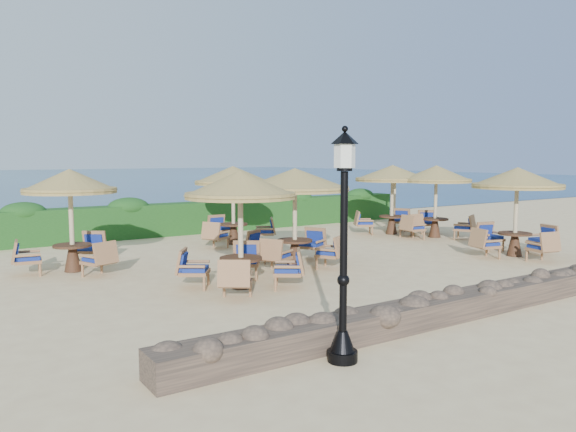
{
  "coord_description": "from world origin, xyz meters",
  "views": [
    {
      "loc": [
        -9.78,
        -12.95,
        2.95
      ],
      "look_at": [
        -1.17,
        0.17,
        1.3
      ],
      "focal_mm": 35.0,
      "sensor_mm": 36.0,
      "label": 1
    }
  ],
  "objects_px": {
    "cafe_set_4": "(233,190)",
    "cafe_set_6": "(436,187)",
    "cafe_set_1": "(295,197)",
    "cafe_set_5": "(392,184)",
    "lamp_post": "(344,256)",
    "cafe_set_0": "(240,212)",
    "cafe_set_2": "(517,197)",
    "extra_parasol": "(395,175)",
    "cafe_set_3": "(71,203)"
  },
  "relations": [
    {
      "from": "cafe_set_4",
      "to": "cafe_set_6",
      "type": "relative_size",
      "value": 1.0
    },
    {
      "from": "cafe_set_1",
      "to": "cafe_set_5",
      "type": "distance_m",
      "value": 7.31
    },
    {
      "from": "lamp_post",
      "to": "cafe_set_5",
      "type": "bearing_deg",
      "value": 43.43
    },
    {
      "from": "cafe_set_0",
      "to": "cafe_set_5",
      "type": "distance_m",
      "value": 10.29
    },
    {
      "from": "lamp_post",
      "to": "cafe_set_1",
      "type": "bearing_deg",
      "value": 61.46
    },
    {
      "from": "cafe_set_5",
      "to": "cafe_set_2",
      "type": "bearing_deg",
      "value": -93.3
    },
    {
      "from": "lamp_post",
      "to": "cafe_set_4",
      "type": "xyz_separation_m",
      "value": [
        3.83,
        10.65,
        0.31
      ]
    },
    {
      "from": "extra_parasol",
      "to": "cafe_set_0",
      "type": "distance_m",
      "value": 13.68
    },
    {
      "from": "cafe_set_6",
      "to": "extra_parasol",
      "type": "bearing_deg",
      "value": 65.74
    },
    {
      "from": "lamp_post",
      "to": "cafe_set_6",
      "type": "height_order",
      "value": "lamp_post"
    },
    {
      "from": "extra_parasol",
      "to": "cafe_set_2",
      "type": "bearing_deg",
      "value": -109.41
    },
    {
      "from": "lamp_post",
      "to": "cafe_set_3",
      "type": "height_order",
      "value": "lamp_post"
    },
    {
      "from": "extra_parasol",
      "to": "cafe_set_5",
      "type": "distance_m",
      "value": 3.5
    },
    {
      "from": "cafe_set_3",
      "to": "cafe_set_6",
      "type": "relative_size",
      "value": 0.99
    },
    {
      "from": "cafe_set_0",
      "to": "cafe_set_2",
      "type": "xyz_separation_m",
      "value": [
        8.82,
        -0.85,
        0.04
      ]
    },
    {
      "from": "lamp_post",
      "to": "cafe_set_5",
      "type": "distance_m",
      "value": 13.91
    },
    {
      "from": "extra_parasol",
      "to": "cafe_set_0",
      "type": "bearing_deg",
      "value": -148.39
    },
    {
      "from": "cafe_set_4",
      "to": "cafe_set_6",
      "type": "height_order",
      "value": "same"
    },
    {
      "from": "cafe_set_4",
      "to": "cafe_set_2",
      "type": "bearing_deg",
      "value": -48.26
    },
    {
      "from": "lamp_post",
      "to": "extra_parasol",
      "type": "height_order",
      "value": "lamp_post"
    },
    {
      "from": "cafe_set_2",
      "to": "cafe_set_5",
      "type": "bearing_deg",
      "value": 86.7
    },
    {
      "from": "cafe_set_2",
      "to": "cafe_set_3",
      "type": "xyz_separation_m",
      "value": [
        -11.57,
        4.87,
        0.01
      ]
    },
    {
      "from": "cafe_set_2",
      "to": "cafe_set_0",
      "type": "bearing_deg",
      "value": 174.52
    },
    {
      "from": "cafe_set_0",
      "to": "cafe_set_2",
      "type": "height_order",
      "value": "same"
    },
    {
      "from": "cafe_set_0",
      "to": "lamp_post",
      "type": "bearing_deg",
      "value": -101.2
    },
    {
      "from": "cafe_set_3",
      "to": "cafe_set_6",
      "type": "bearing_deg",
      "value": -3.75
    },
    {
      "from": "cafe_set_4",
      "to": "cafe_set_5",
      "type": "distance_m",
      "value": 6.36
    },
    {
      "from": "cafe_set_4",
      "to": "cafe_set_6",
      "type": "bearing_deg",
      "value": -20.55
    },
    {
      "from": "cafe_set_2",
      "to": "cafe_set_4",
      "type": "bearing_deg",
      "value": 131.74
    },
    {
      "from": "cafe_set_0",
      "to": "cafe_set_6",
      "type": "relative_size",
      "value": 0.98
    },
    {
      "from": "cafe_set_6",
      "to": "cafe_set_1",
      "type": "bearing_deg",
      "value": -167.6
    },
    {
      "from": "lamp_post",
      "to": "cafe_set_6",
      "type": "distance_m",
      "value": 13.47
    },
    {
      "from": "extra_parasol",
      "to": "cafe_set_4",
      "type": "xyz_separation_m",
      "value": [
        -8.77,
        -1.35,
        -0.31
      ]
    },
    {
      "from": "cafe_set_5",
      "to": "cafe_set_6",
      "type": "xyz_separation_m",
      "value": [
        0.71,
        -1.53,
        -0.08
      ]
    },
    {
      "from": "cafe_set_1",
      "to": "cafe_set_3",
      "type": "relative_size",
      "value": 1.08
    },
    {
      "from": "cafe_set_2",
      "to": "cafe_set_5",
      "type": "distance_m",
      "value": 5.59
    },
    {
      "from": "cafe_set_3",
      "to": "cafe_set_2",
      "type": "bearing_deg",
      "value": -22.84
    },
    {
      "from": "cafe_set_6",
      "to": "cafe_set_2",
      "type": "bearing_deg",
      "value": -104.36
    },
    {
      "from": "cafe_set_1",
      "to": "lamp_post",
      "type": "bearing_deg",
      "value": -118.54
    },
    {
      "from": "lamp_post",
      "to": "cafe_set_6",
      "type": "relative_size",
      "value": 1.2
    },
    {
      "from": "extra_parasol",
      "to": "cafe_set_0",
      "type": "height_order",
      "value": "cafe_set_0"
    },
    {
      "from": "cafe_set_3",
      "to": "cafe_set_4",
      "type": "height_order",
      "value": "same"
    },
    {
      "from": "cafe_set_3",
      "to": "cafe_set_5",
      "type": "relative_size",
      "value": 0.96
    },
    {
      "from": "cafe_set_0",
      "to": "cafe_set_1",
      "type": "height_order",
      "value": "same"
    },
    {
      "from": "cafe_set_0",
      "to": "cafe_set_2",
      "type": "relative_size",
      "value": 0.94
    },
    {
      "from": "cafe_set_2",
      "to": "cafe_set_5",
      "type": "xyz_separation_m",
      "value": [
        0.32,
        5.57,
        0.15
      ]
    },
    {
      "from": "cafe_set_4",
      "to": "cafe_set_1",
      "type": "bearing_deg",
      "value": -94.56
    },
    {
      "from": "lamp_post",
      "to": "cafe_set_3",
      "type": "xyz_separation_m",
      "value": [
        -1.79,
        8.86,
        0.24
      ]
    },
    {
      "from": "cafe_set_0",
      "to": "cafe_set_4",
      "type": "distance_m",
      "value": 6.49
    },
    {
      "from": "cafe_set_4",
      "to": "extra_parasol",
      "type": "bearing_deg",
      "value": 8.75
    }
  ]
}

